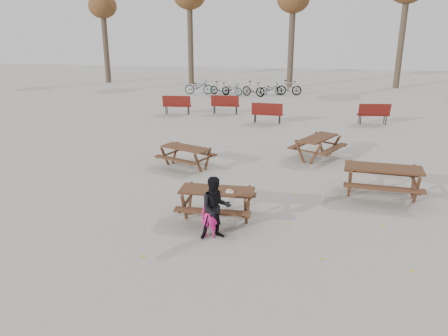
% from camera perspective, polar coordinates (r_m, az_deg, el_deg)
% --- Properties ---
extents(ground, '(80.00, 80.00, 0.00)m').
position_cam_1_polar(ground, '(10.91, -0.91, -6.62)').
color(ground, gray).
rests_on(ground, ground).
extents(main_picnic_table, '(1.80, 1.45, 0.78)m').
position_cam_1_polar(main_picnic_table, '(10.68, -0.93, -3.76)').
color(main_picnic_table, '#3D2216').
rests_on(main_picnic_table, ground).
extents(food_tray, '(0.18, 0.11, 0.03)m').
position_cam_1_polar(food_tray, '(10.42, 0.74, -3.12)').
color(food_tray, silver).
rests_on(food_tray, main_picnic_table).
extents(bread_roll, '(0.14, 0.06, 0.05)m').
position_cam_1_polar(bread_roll, '(10.40, 0.74, -2.91)').
color(bread_roll, tan).
rests_on(bread_roll, food_tray).
extents(soda_bottle, '(0.07, 0.07, 0.17)m').
position_cam_1_polar(soda_bottle, '(10.37, -0.98, -2.90)').
color(soda_bottle, silver).
rests_on(soda_bottle, main_picnic_table).
extents(child, '(0.39, 0.26, 1.05)m').
position_cam_1_polar(child, '(9.82, -1.90, -6.20)').
color(child, '#DC1B7A').
rests_on(child, ground).
extents(adult, '(0.86, 0.77, 1.45)m').
position_cam_1_polar(adult, '(9.69, -1.12, -5.26)').
color(adult, black).
rests_on(adult, ground).
extents(picnic_table_east, '(2.19, 1.83, 0.88)m').
position_cam_1_polar(picnic_table_east, '(12.83, 19.92, -1.75)').
color(picnic_table_east, '#3D2216').
rests_on(picnic_table_east, ground).
extents(picnic_table_north, '(2.05, 1.87, 0.71)m').
position_cam_1_polar(picnic_table_north, '(14.68, -4.98, 1.41)').
color(picnic_table_north, '#3D2216').
rests_on(picnic_table_north, ground).
extents(picnic_table_far, '(2.15, 2.29, 0.78)m').
position_cam_1_polar(picnic_table_far, '(15.99, 12.12, 2.60)').
color(picnic_table_far, '#3D2216').
rests_on(picnic_table_far, ground).
extents(park_bench_row, '(11.56, 2.54, 1.03)m').
position_cam_1_polar(park_bench_row, '(22.49, 4.41, 7.73)').
color(park_bench_row, maroon).
rests_on(park_bench_row, ground).
extents(bicycle_row, '(8.03, 1.89, 1.02)m').
position_cam_1_polar(bicycle_row, '(30.32, 2.14, 10.40)').
color(bicycle_row, black).
rests_on(bicycle_row, ground).
extents(tree_row, '(32.17, 3.52, 8.26)m').
position_cam_1_polar(tree_row, '(34.93, 8.87, 20.65)').
color(tree_row, '#382B21').
rests_on(tree_row, ground).
extents(fallen_leaves, '(11.00, 11.00, 0.01)m').
position_cam_1_polar(fallen_leaves, '(13.13, 3.28, -2.24)').
color(fallen_leaves, gold).
rests_on(fallen_leaves, ground).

